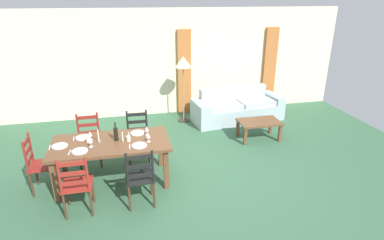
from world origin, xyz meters
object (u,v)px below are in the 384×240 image
(dining_chair_near_right, at_px, (140,178))
(standing_lamp, at_px, (183,66))
(wine_glass_near_left, at_px, (90,141))
(couch, at_px, (237,109))
(wine_glass_far_left, at_px, (90,134))
(coffee_cup_secondary, at_px, (88,140))
(dining_chair_far_right, at_px, (138,136))
(coffee_cup_primary, at_px, (128,139))
(wine_glass_far_right, at_px, (147,129))
(dining_chair_far_left, at_px, (89,140))
(wine_bottle, at_px, (116,134))
(dining_chair_near_left, at_px, (77,185))
(wine_glass_near_right, at_px, (148,136))
(dining_chair_head_west, at_px, (39,164))
(coffee_table, at_px, (259,124))
(dining_table, at_px, (111,147))

(dining_chair_near_right, xyz_separation_m, standing_lamp, (1.28, 3.24, 0.93))
(wine_glass_near_left, relative_size, couch, 0.07)
(wine_glass_far_left, xyz_separation_m, coffee_cup_secondary, (-0.03, -0.09, -0.07))
(wine_glass_near_left, bearing_deg, coffee_cup_secondary, 108.09)
(wine_glass_near_left, bearing_deg, couch, 36.06)
(dining_chair_far_right, bearing_deg, couch, 31.65)
(wine_glass_near_left, bearing_deg, coffee_cup_primary, 8.31)
(wine_glass_far_right, height_order, coffee_cup_secondary, wine_glass_far_right)
(dining_chair_far_left, xyz_separation_m, couch, (3.46, 1.54, -0.19))
(dining_chair_far_right, xyz_separation_m, wine_bottle, (-0.37, -0.68, 0.39))
(couch, bearing_deg, dining_chair_far_right, -148.35)
(couch, relative_size, standing_lamp, 1.44)
(wine_glass_far_left, bearing_deg, dining_chair_near_left, -99.85)
(wine_glass_far_left, height_order, coffee_cup_primary, wine_glass_far_left)
(wine_glass_near_right, height_order, wine_glass_far_left, same)
(dining_chair_head_west, bearing_deg, wine_glass_near_right, -4.22)
(dining_chair_near_right, xyz_separation_m, dining_chair_far_right, (0.05, 1.47, 0.00))
(wine_bottle, xyz_separation_m, wine_glass_far_left, (-0.42, 0.10, -0.01))
(dining_chair_far_left, xyz_separation_m, coffee_cup_secondary, (0.08, -0.71, 0.32))
(dining_chair_far_left, height_order, dining_chair_far_right, same)
(wine_bottle, height_order, wine_glass_near_left, wine_bottle)
(dining_chair_far_right, distance_m, wine_glass_far_right, 0.70)
(dining_chair_near_right, height_order, wine_glass_far_left, dining_chair_near_right)
(dining_chair_far_right, xyz_separation_m, coffee_table, (2.64, 0.37, -0.12))
(dining_chair_near_left, relative_size, wine_glass_near_left, 5.96)
(wine_glass_near_right, height_order, couch, wine_glass_near_right)
(dining_table, xyz_separation_m, dining_chair_near_left, (-0.48, -0.75, -0.19))
(dining_chair_far_right, bearing_deg, standing_lamp, 55.29)
(dining_chair_near_left, relative_size, dining_chair_head_west, 1.00)
(coffee_cup_primary, relative_size, coffee_cup_secondary, 1.00)
(dining_chair_head_west, height_order, wine_glass_far_left, dining_chair_head_west)
(coffee_cup_primary, bearing_deg, dining_chair_far_left, 131.87)
(dining_table, relative_size, coffee_cup_secondary, 21.11)
(wine_glass_near_left, bearing_deg, wine_glass_far_left, 96.16)
(dining_chair_far_right, distance_m, dining_chair_head_west, 1.76)
(wine_bottle, relative_size, wine_glass_near_right, 1.96)
(wine_glass_far_left, xyz_separation_m, coffee_cup_primary, (0.61, -0.18, -0.07))
(wine_glass_far_left, xyz_separation_m, wine_glass_far_right, (0.93, 0.00, 0.00))
(dining_chair_near_left, distance_m, dining_chair_far_right, 1.75)
(coffee_cup_secondary, bearing_deg, wine_bottle, -1.54)
(wine_glass_far_left, bearing_deg, coffee_table, 15.35)
(dining_table, height_order, coffee_cup_secondary, coffee_cup_secondary)
(dining_chair_head_west, bearing_deg, wine_bottle, 1.80)
(dining_chair_near_left, height_order, wine_glass_far_left, dining_chair_near_left)
(wine_glass_near_left, bearing_deg, wine_glass_far_right, 16.63)
(dining_chair_head_west, height_order, standing_lamp, standing_lamp)
(wine_glass_near_right, bearing_deg, dining_chair_near_left, -150.28)
(wine_glass_near_right, distance_m, standing_lamp, 2.88)
(dining_chair_head_west, xyz_separation_m, wine_bottle, (1.23, 0.04, 0.39))
(dining_chair_far_right, xyz_separation_m, wine_glass_far_left, (-0.79, -0.58, 0.38))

